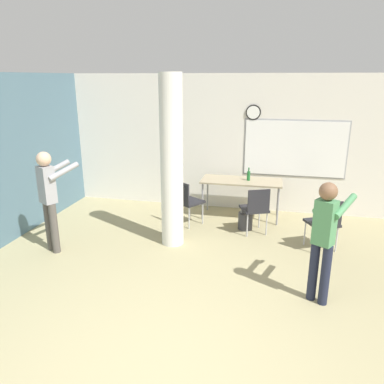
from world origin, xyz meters
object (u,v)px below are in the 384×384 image
chair_table_left (187,199)px  person_playing_side (325,233)px  chair_table_right (256,207)px  person_watching_back (49,194)px  folding_table (241,183)px  chair_mid_room (325,221)px  bottle_on_table (249,176)px

chair_table_left → person_playing_side: (2.22, -2.12, 0.41)m
chair_table_right → person_watching_back: 3.47m
folding_table → chair_mid_room: chair_mid_room is taller
folding_table → bottle_on_table: bottle_on_table is taller
chair_table_left → person_watching_back: 2.45m
folding_table → bottle_on_table: 0.20m
bottle_on_table → chair_table_right: 0.90m
chair_mid_room → person_playing_side: person_playing_side is taller
chair_table_left → person_watching_back: person_watching_back is taller
chair_table_left → chair_table_right: bearing=-6.5°
person_watching_back → chair_mid_room: bearing=12.7°
bottle_on_table → person_watching_back: (-2.94, -2.20, 0.09)m
folding_table → bottle_on_table: bearing=4.6°
chair_table_right → chair_mid_room: bearing=-21.5°
chair_mid_room → person_watching_back: (-4.27, -0.96, 0.46)m
chair_table_right → person_playing_side: bearing=-65.0°
chair_table_left → person_playing_side: person_playing_side is taller
chair_mid_room → person_playing_side: bearing=-97.7°
person_watching_back → person_playing_side: person_watching_back is taller
chair_mid_room → person_playing_side: size_ratio=0.56×
chair_table_right → chair_mid_room: 1.21m
chair_mid_room → chair_table_left: (-2.42, 0.59, 0.00)m
folding_table → chair_table_right: chair_table_right is taller
bottle_on_table → person_playing_side: bearing=-68.0°
bottle_on_table → chair_mid_room: bearing=-43.1°
chair_table_left → person_watching_back: (-1.85, -1.55, 0.46)m
bottle_on_table → chair_mid_room: (1.33, -1.24, -0.36)m
folding_table → chair_table_right: 0.88m
folding_table → person_playing_side: (1.25, -2.76, 0.20)m
folding_table → chair_table_left: 1.18m
bottle_on_table → chair_mid_room: bottle_on_table is taller
bottle_on_table → person_watching_back: size_ratio=0.16×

